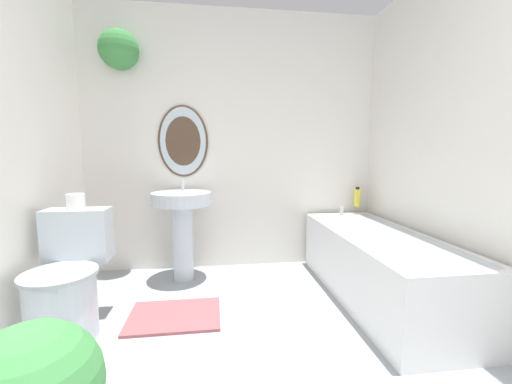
{
  "coord_description": "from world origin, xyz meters",
  "views": [
    {
      "loc": [
        -0.19,
        -0.16,
        1.09
      ],
      "look_at": [
        0.06,
        1.75,
        0.85
      ],
      "focal_mm": 22.0,
      "sensor_mm": 36.0,
      "label": 1
    }
  ],
  "objects_px": {
    "pedestal_sink": "(182,217)",
    "toilet_paper_roll": "(76,201)",
    "toilet": "(67,283)",
    "bathtub": "(379,264)",
    "shampoo_bottle": "(357,197)"
  },
  "relations": [
    {
      "from": "bathtub",
      "to": "shampoo_bottle",
      "type": "xyz_separation_m",
      "value": [
        0.17,
        0.75,
        0.4
      ]
    },
    {
      "from": "toilet",
      "to": "bathtub",
      "type": "height_order",
      "value": "toilet"
    },
    {
      "from": "shampoo_bottle",
      "to": "toilet",
      "type": "bearing_deg",
      "value": -158.16
    },
    {
      "from": "bathtub",
      "to": "pedestal_sink",
      "type": "bearing_deg",
      "value": 159.13
    },
    {
      "from": "toilet",
      "to": "pedestal_sink",
      "type": "distance_m",
      "value": 0.99
    },
    {
      "from": "toilet",
      "to": "bathtub",
      "type": "bearing_deg",
      "value": 4.54
    },
    {
      "from": "toilet",
      "to": "shampoo_bottle",
      "type": "distance_m",
      "value": 2.48
    },
    {
      "from": "pedestal_sink",
      "to": "toilet_paper_roll",
      "type": "bearing_deg",
      "value": -139.12
    },
    {
      "from": "shampoo_bottle",
      "to": "pedestal_sink",
      "type": "bearing_deg",
      "value": -173.89
    },
    {
      "from": "pedestal_sink",
      "to": "shampoo_bottle",
      "type": "height_order",
      "value": "pedestal_sink"
    },
    {
      "from": "toilet",
      "to": "shampoo_bottle",
      "type": "xyz_separation_m",
      "value": [
        2.28,
        0.91,
        0.36
      ]
    },
    {
      "from": "toilet_paper_roll",
      "to": "toilet",
      "type": "bearing_deg",
      "value": -90.0
    },
    {
      "from": "shampoo_bottle",
      "to": "bathtub",
      "type": "bearing_deg",
      "value": -102.76
    },
    {
      "from": "toilet",
      "to": "toilet_paper_roll",
      "type": "bearing_deg",
      "value": 90.0
    },
    {
      "from": "toilet_paper_roll",
      "to": "bathtub",
      "type": "bearing_deg",
      "value": -0.85
    }
  ]
}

